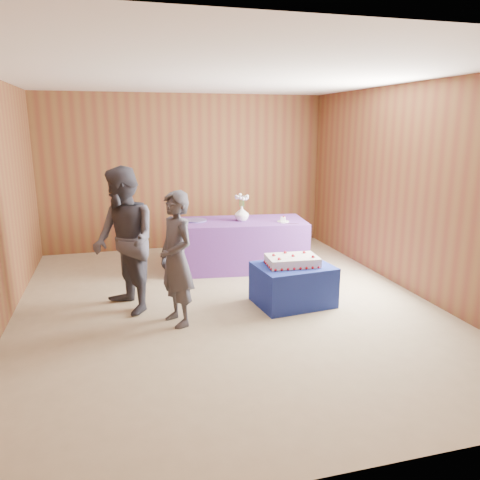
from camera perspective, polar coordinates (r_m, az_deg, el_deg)
name	(u,v)px	position (r m, az deg, el deg)	size (l,w,h in m)	color
ground	(226,305)	(5.85, -1.70, -7.93)	(6.00, 6.00, 0.00)	gray
room_shell	(225,158)	(5.44, -1.84, 9.98)	(5.04, 6.04, 2.72)	brown
cake_table	(293,284)	(5.85, 6.47, -5.41)	(0.90, 0.70, 0.50)	navy
serving_table	(239,245)	(7.21, -0.09, -0.55)	(2.00, 0.90, 0.75)	#63348F
sheet_cake	(292,261)	(5.76, 6.38, -2.51)	(0.67, 0.48, 0.15)	white
vase	(242,214)	(7.10, 0.21, 3.24)	(0.21, 0.21, 0.22)	white
flower_spray	(242,197)	(7.06, 0.21, 5.24)	(0.22, 0.22, 0.17)	#2A6327
platter	(195,220)	(7.13, -5.48, 2.40)	(0.35, 0.35, 0.02)	#50458B
plate	(283,221)	(7.07, 5.27, 2.27)	(0.18, 0.18, 0.01)	silver
cake_slice	(283,219)	(7.06, 5.28, 2.58)	(0.09, 0.08, 0.09)	white
knife	(290,224)	(6.95, 6.14, 2.00)	(0.26, 0.02, 0.00)	silver
guest_left	(176,259)	(5.15, -7.77, -2.32)	(0.55, 0.36, 1.50)	#36363F
guest_right	(124,241)	(5.58, -13.92, -0.13)	(0.84, 0.65, 1.72)	#363640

